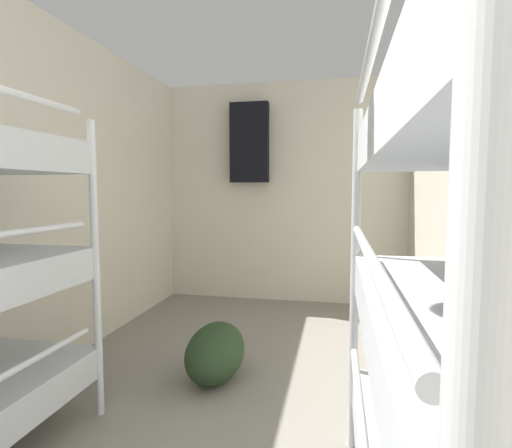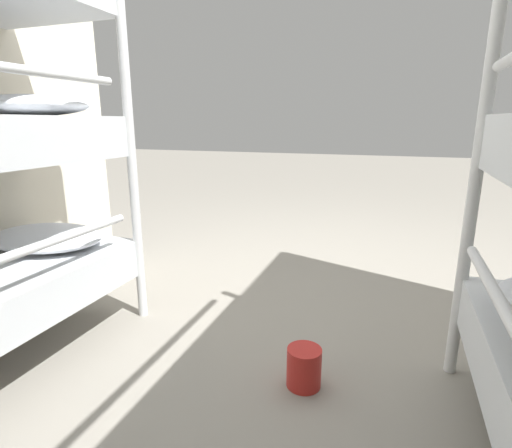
# 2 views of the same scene
# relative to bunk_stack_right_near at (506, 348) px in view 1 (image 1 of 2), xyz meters

# --- Properties ---
(wall_left) EXTENTS (0.06, 5.05, 2.54)m
(wall_left) POSITION_rel_bunk_stack_right_near_xyz_m (-2.47, 1.08, 0.37)
(wall_left) COLOR beige
(wall_left) RESTS_ON ground_plane
(wall_right) EXTENTS (0.06, 5.05, 2.54)m
(wall_right) POSITION_rel_bunk_stack_right_near_xyz_m (0.37, 1.08, 0.37)
(wall_right) COLOR beige
(wall_right) RESTS_ON ground_plane
(wall_back) EXTENTS (2.90, 0.06, 2.54)m
(wall_back) POSITION_rel_bunk_stack_right_near_xyz_m (-1.05, 3.57, 0.37)
(wall_back) COLOR beige
(wall_back) RESTS_ON ground_plane
(bunk_stack_right_near) EXTENTS (0.70, 1.79, 1.73)m
(bunk_stack_right_near) POSITION_rel_bunk_stack_right_near_xyz_m (0.00, 0.00, 0.00)
(bunk_stack_right_near) COLOR silver
(bunk_stack_right_near) RESTS_ON ground_plane
(duffel_bag) EXTENTS (0.38, 0.63, 0.38)m
(duffel_bag) POSITION_rel_bunk_stack_right_near_xyz_m (-1.23, 1.47, -0.71)
(duffel_bag) COLOR #23381E
(duffel_bag) RESTS_ON ground_plane
(hanging_coat) EXTENTS (0.44, 0.12, 0.90)m
(hanging_coat) POSITION_rel_bunk_stack_right_near_xyz_m (-1.42, 3.42, 0.94)
(hanging_coat) COLOR black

